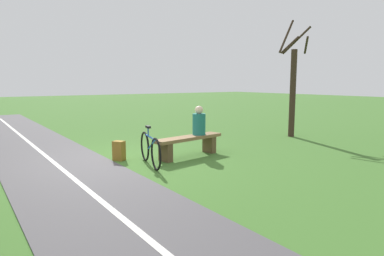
# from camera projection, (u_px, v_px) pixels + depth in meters

# --- Properties ---
(ground_plane) EXTENTS (80.00, 80.00, 0.00)m
(ground_plane) POSITION_uv_depth(u_px,v_px,m) (118.00, 161.00, 8.03)
(ground_plane) COLOR #3D6B28
(paved_path) EXTENTS (2.58, 36.01, 0.02)m
(paved_path) POSITION_uv_depth(u_px,v_px,m) (146.00, 238.00, 4.04)
(paved_path) COLOR #4C494C
(paved_path) RESTS_ON ground_plane
(path_centre_line) EXTENTS (0.29, 32.00, 0.00)m
(path_centre_line) POSITION_uv_depth(u_px,v_px,m) (146.00, 237.00, 4.04)
(path_centre_line) COLOR silver
(path_centre_line) RESTS_ON paved_path
(bench) EXTENTS (2.02, 0.69, 0.52)m
(bench) POSITION_uv_depth(u_px,v_px,m) (189.00, 142.00, 8.44)
(bench) COLOR brown
(bench) RESTS_ON ground_plane
(person_seated) EXTENTS (0.38, 0.38, 0.75)m
(person_seated) POSITION_uv_depth(u_px,v_px,m) (199.00, 122.00, 8.62)
(person_seated) COLOR #1E6B66
(person_seated) RESTS_ON bench
(bicycle) EXTENTS (0.40, 1.62, 0.88)m
(bicycle) POSITION_uv_depth(u_px,v_px,m) (150.00, 149.00, 7.56)
(bicycle) COLOR black
(bicycle) RESTS_ON ground_plane
(backpack) EXTENTS (0.32, 0.32, 0.47)m
(backpack) POSITION_uv_depth(u_px,v_px,m) (119.00, 151.00, 8.06)
(backpack) COLOR olive
(backpack) RESTS_ON ground_plane
(tree_far_left) EXTENTS (1.05, 1.21, 3.97)m
(tree_far_left) POSITION_uv_depth(u_px,v_px,m) (293.00, 86.00, 11.42)
(tree_far_left) COLOR #38281E
(tree_far_left) RESTS_ON ground_plane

